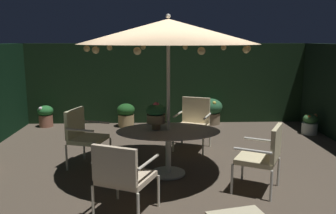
{
  "coord_description": "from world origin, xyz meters",
  "views": [
    {
      "loc": [
        -0.29,
        -5.6,
        2.16
      ],
      "look_at": [
        -0.09,
        -0.01,
        1.09
      ],
      "focal_mm": 37.79,
      "sensor_mm": 36.0,
      "label": 1
    }
  ],
  "objects_px": {
    "patio_umbrella": "(168,32)",
    "patio_chair_east": "(194,120)",
    "patio_chair_southeast": "(83,133)",
    "potted_plant_back_center": "(46,115)",
    "centerpiece_planter": "(156,114)",
    "patio_chair_north": "(122,174)",
    "potted_plant_back_right": "(310,124)",
    "patio_chair_northeast": "(264,153)",
    "patio_dining_table": "(168,138)",
    "potted_plant_right_far": "(211,110)",
    "potted_plant_right_near": "(126,114)"
  },
  "relations": [
    {
      "from": "patio_chair_east",
      "to": "patio_chair_north",
      "type": "bearing_deg",
      "value": -112.75
    },
    {
      "from": "patio_chair_north",
      "to": "potted_plant_right_far",
      "type": "bearing_deg",
      "value": 69.2
    },
    {
      "from": "patio_umbrella",
      "to": "centerpiece_planter",
      "type": "xyz_separation_m",
      "value": [
        -0.19,
        0.07,
        -1.29
      ]
    },
    {
      "from": "centerpiece_planter",
      "to": "patio_chair_east",
      "type": "height_order",
      "value": "centerpiece_planter"
    },
    {
      "from": "centerpiece_planter",
      "to": "patio_chair_north",
      "type": "distance_m",
      "value": 1.58
    },
    {
      "from": "patio_umbrella",
      "to": "patio_chair_southeast",
      "type": "xyz_separation_m",
      "value": [
        -1.45,
        0.46,
        -1.7
      ]
    },
    {
      "from": "patio_chair_southeast",
      "to": "potted_plant_back_right",
      "type": "relative_size",
      "value": 2.09
    },
    {
      "from": "patio_chair_north",
      "to": "patio_chair_southeast",
      "type": "distance_m",
      "value": 2.03
    },
    {
      "from": "patio_chair_north",
      "to": "patio_chair_southeast",
      "type": "relative_size",
      "value": 0.96
    },
    {
      "from": "patio_chair_north",
      "to": "potted_plant_back_center",
      "type": "relative_size",
      "value": 1.77
    },
    {
      "from": "patio_umbrella",
      "to": "patio_chair_northeast",
      "type": "height_order",
      "value": "patio_umbrella"
    },
    {
      "from": "patio_umbrella",
      "to": "patio_chair_east",
      "type": "bearing_deg",
      "value": 68.26
    },
    {
      "from": "patio_chair_north",
      "to": "patio_chair_east",
      "type": "bearing_deg",
      "value": 67.25
    },
    {
      "from": "patio_dining_table",
      "to": "centerpiece_planter",
      "type": "distance_m",
      "value": 0.44
    },
    {
      "from": "centerpiece_planter",
      "to": "potted_plant_back_right",
      "type": "relative_size",
      "value": 0.93
    },
    {
      "from": "patio_umbrella",
      "to": "potted_plant_right_far",
      "type": "xyz_separation_m",
      "value": [
        1.24,
        3.47,
        -1.92
      ]
    },
    {
      "from": "centerpiece_planter",
      "to": "patio_chair_north",
      "type": "height_order",
      "value": "centerpiece_planter"
    },
    {
      "from": "patio_chair_northeast",
      "to": "patio_chair_southeast",
      "type": "relative_size",
      "value": 0.99
    },
    {
      "from": "potted_plant_right_near",
      "to": "centerpiece_planter",
      "type": "bearing_deg",
      "value": -76.81
    },
    {
      "from": "patio_chair_southeast",
      "to": "patio_chair_east",
      "type": "bearing_deg",
      "value": 25.59
    },
    {
      "from": "patio_chair_northeast",
      "to": "patio_chair_southeast",
      "type": "bearing_deg",
      "value": 157.09
    },
    {
      "from": "patio_umbrella",
      "to": "potted_plant_back_center",
      "type": "height_order",
      "value": "patio_umbrella"
    },
    {
      "from": "potted_plant_right_far",
      "to": "potted_plant_back_right",
      "type": "relative_size",
      "value": 1.4
    },
    {
      "from": "centerpiece_planter",
      "to": "potted_plant_back_right",
      "type": "bearing_deg",
      "value": 32.81
    },
    {
      "from": "patio_chair_north",
      "to": "potted_plant_back_center",
      "type": "distance_m",
      "value": 5.27
    },
    {
      "from": "patio_chair_east",
      "to": "potted_plant_back_center",
      "type": "distance_m",
      "value": 4.02
    },
    {
      "from": "patio_chair_northeast",
      "to": "potted_plant_back_right",
      "type": "bearing_deg",
      "value": 56.56
    },
    {
      "from": "patio_chair_north",
      "to": "patio_chair_east",
      "type": "distance_m",
      "value": 3.05
    },
    {
      "from": "potted_plant_back_right",
      "to": "potted_plant_right_far",
      "type": "bearing_deg",
      "value": 152.78
    },
    {
      "from": "potted_plant_right_far",
      "to": "potted_plant_back_right",
      "type": "bearing_deg",
      "value": -27.22
    },
    {
      "from": "patio_chair_east",
      "to": "potted_plant_back_right",
      "type": "height_order",
      "value": "patio_chair_east"
    },
    {
      "from": "patio_chair_northeast",
      "to": "patio_chair_east",
      "type": "relative_size",
      "value": 0.97
    },
    {
      "from": "patio_chair_southeast",
      "to": "potted_plant_back_center",
      "type": "bearing_deg",
      "value": 117.91
    },
    {
      "from": "potted_plant_right_far",
      "to": "patio_chair_southeast",
      "type": "bearing_deg",
      "value": -131.65
    },
    {
      "from": "patio_chair_north",
      "to": "potted_plant_back_right",
      "type": "height_order",
      "value": "patio_chair_north"
    },
    {
      "from": "patio_chair_northeast",
      "to": "patio_chair_southeast",
      "type": "xyz_separation_m",
      "value": [
        -2.79,
        1.18,
        0.01
      ]
    },
    {
      "from": "patio_chair_north",
      "to": "potted_plant_back_center",
      "type": "height_order",
      "value": "patio_chair_north"
    },
    {
      "from": "patio_chair_southeast",
      "to": "potted_plant_back_center",
      "type": "distance_m",
      "value": 3.25
    },
    {
      "from": "patio_chair_northeast",
      "to": "potted_plant_back_right",
      "type": "xyz_separation_m",
      "value": [
        2.04,
        3.09,
        -0.34
      ]
    },
    {
      "from": "centerpiece_planter",
      "to": "potted_plant_right_far",
      "type": "bearing_deg",
      "value": 67.25
    },
    {
      "from": "patio_chair_north",
      "to": "patio_chair_southeast",
      "type": "height_order",
      "value": "patio_chair_southeast"
    },
    {
      "from": "potted_plant_back_center",
      "to": "potted_plant_back_right",
      "type": "xyz_separation_m",
      "value": [
        6.34,
        -0.95,
        -0.06
      ]
    },
    {
      "from": "patio_dining_table",
      "to": "patio_chair_north",
      "type": "xyz_separation_m",
      "value": [
        -0.61,
        -1.39,
        -0.05
      ]
    },
    {
      "from": "patio_chair_north",
      "to": "patio_chair_northeast",
      "type": "bearing_deg",
      "value": 18.97
    },
    {
      "from": "patio_dining_table",
      "to": "centerpiece_planter",
      "type": "relative_size",
      "value": 3.78
    },
    {
      "from": "patio_umbrella",
      "to": "potted_plant_back_right",
      "type": "bearing_deg",
      "value": 35.06
    },
    {
      "from": "centerpiece_planter",
      "to": "patio_chair_northeast",
      "type": "xyz_separation_m",
      "value": [
        1.53,
        -0.79,
        -0.42
      ]
    },
    {
      "from": "patio_umbrella",
      "to": "potted_plant_back_right",
      "type": "xyz_separation_m",
      "value": [
        3.38,
        2.37,
        -2.05
      ]
    },
    {
      "from": "potted_plant_right_near",
      "to": "potted_plant_back_center",
      "type": "relative_size",
      "value": 1.08
    },
    {
      "from": "centerpiece_planter",
      "to": "potted_plant_right_near",
      "type": "xyz_separation_m",
      "value": [
        -0.75,
        3.2,
        -0.68
      ]
    }
  ]
}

